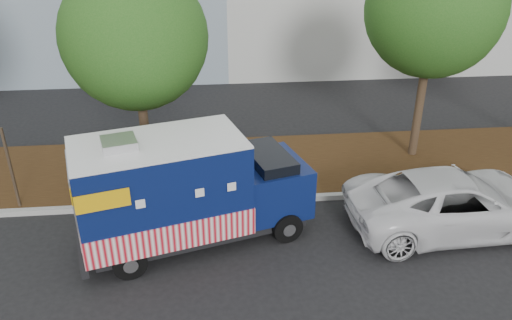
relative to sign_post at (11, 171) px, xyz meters
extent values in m
plane|color=black|center=(4.04, -1.59, -1.20)|extent=(120.00, 120.00, 0.00)
cube|color=#9E9E99|center=(4.04, -0.19, -1.12)|extent=(120.00, 0.18, 0.15)
cube|color=#301E0D|center=(4.04, 1.91, -1.12)|extent=(120.00, 4.00, 0.15)
cylinder|color=#38281C|center=(3.26, 1.46, 0.43)|extent=(0.26, 0.26, 3.25)
sphere|color=#1F5518|center=(3.26, 1.46, 3.01)|extent=(3.85, 3.85, 3.85)
cylinder|color=#38281C|center=(11.57, 2.11, 0.65)|extent=(0.26, 0.26, 3.71)
sphere|color=#1F5518|center=(11.57, 2.11, 3.48)|extent=(3.91, 3.91, 3.91)
cube|color=#473828|center=(0.00, 0.00, 0.00)|extent=(0.06, 0.06, 2.40)
cube|color=black|center=(4.73, -1.66, -0.83)|extent=(5.23, 2.96, 0.25)
cube|color=#0A1749|center=(3.96, -1.87, 0.39)|extent=(4.13, 2.96, 2.12)
cube|color=#B30B1B|center=(3.96, -1.87, -0.36)|extent=(4.18, 3.03, 0.66)
cube|color=white|center=(3.96, -1.87, 1.47)|extent=(4.13, 2.96, 0.05)
cube|color=#B7B7BA|center=(3.20, -2.09, 1.59)|extent=(0.87, 0.87, 0.19)
cube|color=#0A1749|center=(6.52, -1.15, -0.09)|extent=(2.05, 2.26, 1.24)
cube|color=black|center=(6.48, -1.17, 0.50)|extent=(1.32, 1.90, 0.58)
cube|color=black|center=(7.30, -0.93, -0.51)|extent=(0.55, 1.72, 0.27)
cube|color=black|center=(2.13, -2.39, -0.80)|extent=(0.69, 1.96, 0.25)
cube|color=#B7B7BA|center=(2.16, -2.38, 0.44)|extent=(0.46, 1.54, 1.68)
cube|color=#B7B7BA|center=(3.93, -0.78, 0.44)|extent=(1.54, 0.46, 0.97)
cube|color=#EAAD0C|center=(2.97, -3.24, 0.88)|extent=(1.03, 0.30, 0.40)
cube|color=#EAAD0C|center=(2.40, -1.22, 0.88)|extent=(1.03, 0.30, 0.40)
cylinder|color=black|center=(6.85, -2.00, -0.83)|extent=(0.78, 0.44, 0.74)
cylinder|color=black|center=(6.36, -0.26, -0.83)|extent=(0.78, 0.44, 0.74)
cylinder|color=black|center=(3.27, -3.00, -0.83)|extent=(0.78, 0.44, 0.74)
cylinder|color=black|center=(2.78, -1.26, -0.83)|extent=(0.78, 0.44, 0.74)
imported|color=silver|center=(11.04, -1.83, -0.46)|extent=(5.40, 2.67, 1.47)
camera|label=1|loc=(5.14, -11.84, 5.95)|focal=35.00mm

